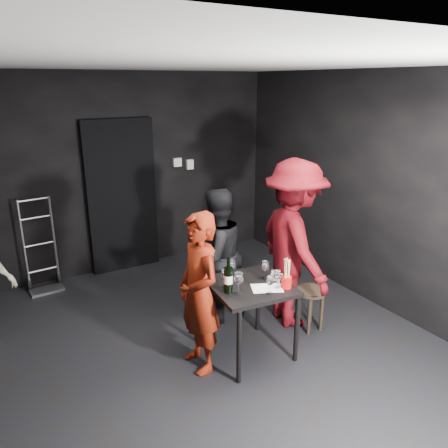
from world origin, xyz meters
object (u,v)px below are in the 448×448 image
hand_truck (44,273)px  wine_bottle (228,279)px  server_red (199,293)px  breadstick_cup (287,274)px  stool (311,298)px  woman_black (216,256)px  man_maroon (295,227)px  tasting_table (250,294)px

hand_truck → wine_bottle: 2.90m
hand_truck → server_red: 2.68m
breadstick_cup → stool: bearing=25.5°
server_red → wine_bottle: size_ratio=4.53×
server_red → woman_black: size_ratio=1.01×
woman_black → man_maroon: size_ratio=0.67×
stool → breadstick_cup: size_ratio=1.52×
woman_black → breadstick_cup: bearing=88.9°
server_red → wine_bottle: 0.29m
server_red → stool: bearing=89.1°
server_red → woman_black: bearing=141.4°
hand_truck → wine_bottle: size_ratio=3.60×
man_maroon → breadstick_cup: bearing=146.1°
hand_truck → woman_black: size_ratio=0.81×
stool → wine_bottle: wine_bottle is taller
stool → woman_black: size_ratio=0.31×
stool → hand_truck: bearing=133.3°
tasting_table → stool: bearing=3.4°
woman_black → tasting_table: bearing=73.7°
server_red → breadstick_cup: (0.75, -0.30, 0.13)m
server_red → breadstick_cup: 0.82m
breadstick_cup → hand_truck: bearing=122.7°
woman_black → hand_truck: bearing=-59.2°
hand_truck → man_maroon: 3.28m
stool → server_red: bearing=178.9°
server_red → breadstick_cup: bearing=68.7°
tasting_table → breadstick_cup: (0.25, -0.22, 0.24)m
hand_truck → man_maroon: size_ratio=0.54×
stool → man_maroon: size_ratio=0.21×
server_red → hand_truck: bearing=-157.5°
man_maroon → wine_bottle: (-1.01, -0.33, -0.23)m
man_maroon → hand_truck: bearing=55.5°
wine_bottle → breadstick_cup: bearing=-20.5°
tasting_table → stool: (0.82, 0.05, -0.29)m
woman_black → breadstick_cup: (0.18, -1.00, 0.14)m
woman_black → wine_bottle: woman_black is taller
man_maroon → breadstick_cup: 0.75m
stool → man_maroon: man_maroon is taller
hand_truck → tasting_table: (1.50, -2.51, 0.43)m
tasting_table → hand_truck: bearing=120.9°
server_red → man_maroon: bearing=100.3°
hand_truck → server_red: size_ratio=0.80×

